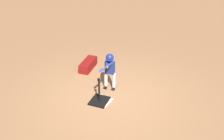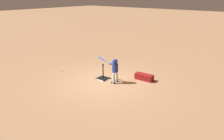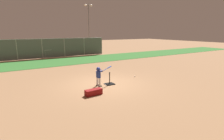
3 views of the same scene
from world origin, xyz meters
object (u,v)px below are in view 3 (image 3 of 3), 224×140
object	(u,v)px
baseball	(135,76)
equipment_bag	(94,92)
bleachers_right_center	(58,52)
batting_tee	(110,83)
batter_child	(99,74)
bleachers_far_left	(0,55)

from	to	relation	value
baseball	equipment_bag	world-z (taller)	equipment_bag
bleachers_right_center	batting_tee	bearing A→B (deg)	-91.92
bleachers_right_center	equipment_bag	world-z (taller)	bleachers_right_center
batting_tee	batter_child	distance (m)	0.91
batting_tee	baseball	distance (m)	2.38
batting_tee	equipment_bag	xyz separation A→B (m)	(-1.54, -1.08, 0.06)
batting_tee	baseball	bearing A→B (deg)	13.69
bleachers_far_left	equipment_bag	bearing A→B (deg)	-75.01
bleachers_far_left	bleachers_right_center	size ratio (longest dim) A/B	0.92
bleachers_far_left	bleachers_right_center	bearing A→B (deg)	-5.12
bleachers_far_left	bleachers_right_center	xyz separation A→B (m)	(6.01, -0.54, -0.03)
bleachers_right_center	batter_child	bearing A→B (deg)	-94.81
batting_tee	baseball	xyz separation A→B (m)	(2.31, 0.56, -0.04)
baseball	equipment_bag	distance (m)	4.18
batter_child	equipment_bag	xyz separation A→B (m)	(-0.86, -1.10, -0.55)
batting_tee	bleachers_far_left	world-z (taller)	bleachers_far_left
batting_tee	equipment_bag	distance (m)	1.88
batting_tee	bleachers_far_left	size ratio (longest dim) A/B	0.19
equipment_bag	batting_tee	bearing A→B (deg)	31.43
batter_child	batting_tee	bearing A→B (deg)	-1.51
batter_child	equipment_bag	bearing A→B (deg)	-128.04
equipment_bag	baseball	bearing A→B (deg)	19.46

